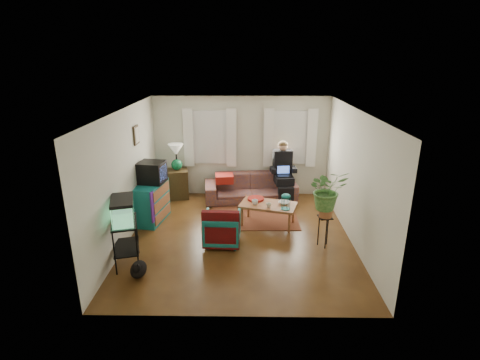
{
  "coord_description": "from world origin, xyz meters",
  "views": [
    {
      "loc": [
        0.11,
        -6.98,
        3.61
      ],
      "look_at": [
        0.0,
        0.4,
        1.1
      ],
      "focal_mm": 28.0,
      "sensor_mm": 36.0,
      "label": 1
    }
  ],
  "objects_px": {
    "dresser": "(151,202)",
    "aquarium_stand": "(126,243)",
    "plant_stand": "(324,231)",
    "side_table": "(178,184)",
    "armchair": "(222,227)",
    "sofa": "(250,183)",
    "coffee_table": "(268,214)"
  },
  "relations": [
    {
      "from": "dresser",
      "to": "coffee_table",
      "type": "distance_m",
      "value": 2.62
    },
    {
      "from": "sofa",
      "to": "side_table",
      "type": "distance_m",
      "value": 1.9
    },
    {
      "from": "sofa",
      "to": "plant_stand",
      "type": "bearing_deg",
      "value": -66.14
    },
    {
      "from": "plant_stand",
      "to": "side_table",
      "type": "bearing_deg",
      "value": 142.03
    },
    {
      "from": "dresser",
      "to": "plant_stand",
      "type": "bearing_deg",
      "value": -7.41
    },
    {
      "from": "side_table",
      "to": "dresser",
      "type": "height_order",
      "value": "dresser"
    },
    {
      "from": "side_table",
      "to": "aquarium_stand",
      "type": "xyz_separation_m",
      "value": [
        -0.35,
        -3.28,
        0.04
      ]
    },
    {
      "from": "coffee_table",
      "to": "dresser",
      "type": "bearing_deg",
      "value": -167.56
    },
    {
      "from": "sofa",
      "to": "aquarium_stand",
      "type": "bearing_deg",
      "value": -131.81
    },
    {
      "from": "aquarium_stand",
      "to": "coffee_table",
      "type": "height_order",
      "value": "aquarium_stand"
    },
    {
      "from": "dresser",
      "to": "aquarium_stand",
      "type": "relative_size",
      "value": 1.19
    },
    {
      "from": "side_table",
      "to": "sofa",
      "type": "bearing_deg",
      "value": -4.39
    },
    {
      "from": "sofa",
      "to": "armchair",
      "type": "distance_m",
      "value": 2.41
    },
    {
      "from": "dresser",
      "to": "armchair",
      "type": "distance_m",
      "value": 1.95
    },
    {
      "from": "sofa",
      "to": "plant_stand",
      "type": "relative_size",
      "value": 3.69
    },
    {
      "from": "armchair",
      "to": "plant_stand",
      "type": "height_order",
      "value": "armchair"
    },
    {
      "from": "dresser",
      "to": "armchair",
      "type": "xyz_separation_m",
      "value": [
        1.65,
        -1.04,
        -0.09
      ]
    },
    {
      "from": "dresser",
      "to": "coffee_table",
      "type": "xyz_separation_m",
      "value": [
        2.6,
        -0.18,
        -0.2
      ]
    },
    {
      "from": "dresser",
      "to": "aquarium_stand",
      "type": "height_order",
      "value": "dresser"
    },
    {
      "from": "plant_stand",
      "to": "coffee_table",
      "type": "bearing_deg",
      "value": 137.53
    },
    {
      "from": "sofa",
      "to": "aquarium_stand",
      "type": "distance_m",
      "value": 3.85
    },
    {
      "from": "aquarium_stand",
      "to": "armchair",
      "type": "distance_m",
      "value": 1.84
    },
    {
      "from": "side_table",
      "to": "plant_stand",
      "type": "distance_m",
      "value": 4.19
    },
    {
      "from": "dresser",
      "to": "aquarium_stand",
      "type": "distance_m",
      "value": 1.84
    },
    {
      "from": "plant_stand",
      "to": "sofa",
      "type": "bearing_deg",
      "value": 120.06
    },
    {
      "from": "dresser",
      "to": "plant_stand",
      "type": "distance_m",
      "value": 3.82
    },
    {
      "from": "armchair",
      "to": "coffee_table",
      "type": "bearing_deg",
      "value": -135.55
    },
    {
      "from": "dresser",
      "to": "aquarium_stand",
      "type": "bearing_deg",
      "value": -80.42
    },
    {
      "from": "sofa",
      "to": "coffee_table",
      "type": "bearing_deg",
      "value": -82.21
    },
    {
      "from": "dresser",
      "to": "coffee_table",
      "type": "height_order",
      "value": "dresser"
    },
    {
      "from": "armchair",
      "to": "side_table",
      "type": "bearing_deg",
      "value": -59.79
    },
    {
      "from": "side_table",
      "to": "aquarium_stand",
      "type": "relative_size",
      "value": 0.91
    }
  ]
}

